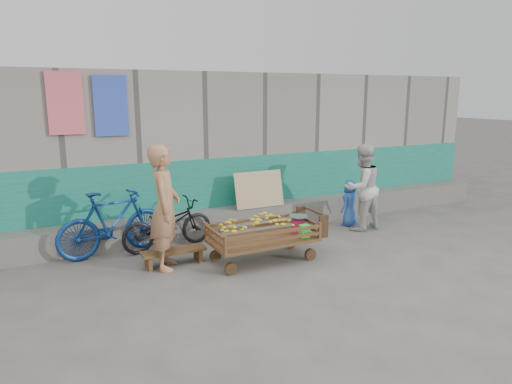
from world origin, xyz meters
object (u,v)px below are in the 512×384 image
banana_cart (261,229)px  bicycle_dark (168,224)px  child (350,203)px  bench (174,254)px  vendor_man (165,208)px  bicycle_blue (112,223)px  woman (362,187)px

banana_cart → bicycle_dark: size_ratio=1.12×
child → bench: bearing=-13.2°
banana_cart → vendor_man: bearing=164.0°
bench → bicycle_blue: bicycle_blue is taller
banana_cart → child: child is taller
vendor_man → bench: bearing=-43.8°
child → bicycle_blue: (-4.54, 0.35, 0.07)m
bench → bicycle_dark: (0.14, 0.80, 0.24)m
bench → woman: bearing=3.4°
vendor_man → bicycle_dark: vendor_man is taller
banana_cart → bicycle_dark: bearing=132.4°
bench → woman: size_ratio=0.59×
bench → vendor_man: vendor_man is taller
bench → woman: (3.81, 0.23, 0.66)m
bicycle_blue → bicycle_dark: bearing=-105.1°
child → bicycle_blue: size_ratio=0.52×
woman → child: woman is taller
banana_cart → bicycle_dark: (-1.15, 1.26, -0.10)m
bench → bicycle_dark: 0.84m
child → bicycle_dark: child is taller
woman → bicycle_blue: (-4.56, 0.66, -0.30)m
banana_cart → bicycle_dark: bicycle_dark is taller
bench → child: child is taller
bicycle_dark → woman: bearing=-106.7°
banana_cart → bicycle_blue: (-2.04, 1.35, 0.02)m
child → bicycle_blue: 4.55m
banana_cart → vendor_man: size_ratio=0.96×
bench → banana_cart: bearing=-19.6°
vendor_man → woman: bearing=-64.0°
banana_cart → woman: bearing=15.2°
bench → child: bearing=8.1°
bench → bicycle_dark: size_ratio=0.61×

